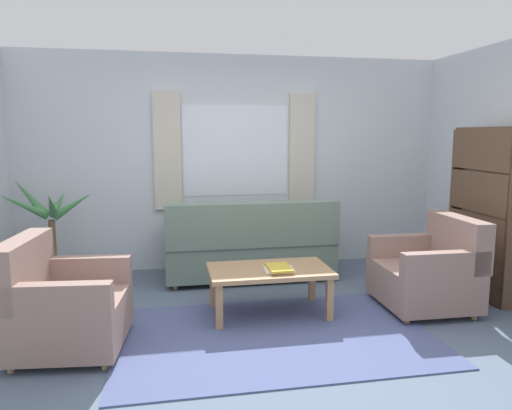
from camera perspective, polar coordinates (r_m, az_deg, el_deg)
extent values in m
plane|color=slate|center=(4.05, 2.34, -15.48)|extent=(6.24, 6.24, 0.00)
cube|color=silver|center=(5.94, -2.51, 5.12)|extent=(5.32, 0.12, 2.60)
cube|color=white|center=(5.87, -2.43, 6.55)|extent=(1.30, 0.01, 1.10)
cube|color=beige|center=(5.78, -10.61, 6.39)|extent=(0.32, 0.06, 1.40)
cube|color=beige|center=(6.02, 5.51, 6.57)|extent=(0.32, 0.06, 1.40)
cube|color=#4C5684|center=(4.05, 2.34, -15.40)|extent=(2.57, 1.65, 0.01)
cube|color=slate|center=(5.54, -0.90, -6.11)|extent=(1.90, 0.80, 0.38)
cube|color=slate|center=(5.14, -0.31, -2.36)|extent=(1.90, 0.20, 0.48)
cube|color=slate|center=(5.68, 7.78, -2.62)|extent=(0.16, 0.80, 0.24)
cube|color=slate|center=(5.40, -10.07, -3.27)|extent=(0.16, 0.80, 0.24)
cylinder|color=#A87F56|center=(6.08, 6.60, -7.01)|extent=(0.06, 0.06, 0.06)
cylinder|color=#A87F56|center=(5.82, -9.77, -7.78)|extent=(0.06, 0.06, 0.06)
cylinder|color=#A87F56|center=(5.53, 8.46, -8.62)|extent=(0.06, 0.06, 0.06)
cylinder|color=#A87F56|center=(5.24, -9.65, -9.60)|extent=(0.06, 0.06, 0.06)
cube|color=gray|center=(4.00, -21.35, -12.69)|extent=(0.88, 0.92, 0.36)
cube|color=gray|center=(3.99, -26.25, -6.88)|extent=(0.27, 0.85, 0.46)
cube|color=gray|center=(3.59, -23.24, -10.37)|extent=(0.81, 0.20, 0.22)
cube|color=gray|center=(4.24, -20.18, -7.31)|extent=(0.81, 0.20, 0.22)
cylinder|color=#A87F56|center=(3.71, -17.73, -17.80)|extent=(0.05, 0.05, 0.06)
cylinder|color=#A87F56|center=(4.31, -15.68, -13.86)|extent=(0.05, 0.05, 0.06)
cylinder|color=#A87F56|center=(3.90, -27.37, -17.03)|extent=(0.05, 0.05, 0.06)
cylinder|color=#A87F56|center=(4.48, -23.98, -13.45)|extent=(0.05, 0.05, 0.06)
cube|color=gray|center=(4.84, 19.40, -8.91)|extent=(0.82, 0.86, 0.36)
cube|color=gray|center=(4.90, 23.03, -3.93)|extent=(0.20, 0.84, 0.46)
cube|color=gray|center=(5.07, 17.61, -4.64)|extent=(0.80, 0.14, 0.22)
cube|color=gray|center=(4.46, 21.82, -6.63)|extent=(0.80, 0.14, 0.22)
cylinder|color=#A87F56|center=(5.05, 14.17, -10.44)|extent=(0.05, 0.05, 0.06)
cylinder|color=#A87F56|center=(4.48, 17.73, -13.09)|extent=(0.05, 0.05, 0.06)
cylinder|color=#A87F56|center=(5.34, 20.57, -9.71)|extent=(0.05, 0.05, 0.06)
cylinder|color=#A87F56|center=(4.80, 24.70, -12.02)|extent=(0.05, 0.05, 0.06)
cube|color=#A87F56|center=(4.36, 1.60, -7.86)|extent=(1.10, 0.64, 0.04)
cube|color=#A87F56|center=(4.11, -4.46, -12.14)|extent=(0.06, 0.06, 0.40)
cube|color=#A87F56|center=(4.32, 8.83, -11.18)|extent=(0.06, 0.06, 0.40)
cube|color=#A87F56|center=(4.60, -5.18, -9.88)|extent=(0.06, 0.06, 0.40)
cube|color=#A87F56|center=(4.79, 6.73, -9.17)|extent=(0.06, 0.06, 0.40)
cube|color=beige|center=(4.27, 2.78, -7.80)|extent=(0.28, 0.26, 0.02)
cube|color=gold|center=(4.27, 2.77, -7.52)|extent=(0.20, 0.30, 0.02)
cylinder|color=#9E6B4C|center=(5.66, -23.02, -7.60)|extent=(0.44, 0.44, 0.29)
cylinder|color=brown|center=(5.57, -23.24, -3.95)|extent=(0.07, 0.07, 0.45)
cone|color=#47894C|center=(5.45, -21.17, -0.01)|extent=(0.44, 0.12, 0.33)
cone|color=#47894C|center=(5.72, -22.59, 0.28)|extent=(0.15, 0.46, 0.27)
cone|color=#47894C|center=(5.77, -25.64, 0.95)|extent=(0.52, 0.52, 0.44)
cone|color=#47894C|center=(5.45, -26.13, -0.07)|extent=(0.48, 0.33, 0.36)
cone|color=#47894C|center=(5.22, -23.38, -0.02)|extent=(0.20, 0.56, 0.37)
cube|color=brown|center=(5.75, 23.56, -0.20)|extent=(0.30, 0.04, 1.70)
cube|color=brown|center=(5.30, 25.03, -0.96)|extent=(0.02, 0.90, 1.70)
cube|color=brown|center=(5.57, 25.67, -9.46)|extent=(0.30, 0.86, 0.02)
cube|color=brown|center=(5.46, 25.95, -5.20)|extent=(0.30, 0.86, 0.02)
cube|color=brown|center=(5.38, 26.24, -0.80)|extent=(0.30, 0.86, 0.02)
cube|color=brown|center=(5.34, 26.54, 3.71)|extent=(0.30, 0.86, 0.02)
cube|color=brown|center=(5.33, 26.85, 8.26)|extent=(0.30, 0.86, 0.02)
cube|color=beige|center=(5.14, 28.25, -0.08)|extent=(0.24, 0.07, 0.20)
cube|color=#5B8E93|center=(5.21, 27.68, 0.47)|extent=(0.25, 0.07, 0.28)
cube|color=gold|center=(5.28, 27.03, 0.16)|extent=(0.28, 0.09, 0.19)
cube|color=#387F4C|center=(5.36, 26.41, 0.81)|extent=(0.23, 0.09, 0.29)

